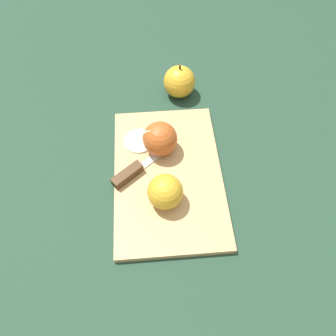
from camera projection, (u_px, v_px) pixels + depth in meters
name	position (u px, v px, depth m)	size (l,w,h in m)	color
ground_plane	(168.00, 177.00, 0.69)	(4.00, 4.00, 0.00)	#1E3828
cutting_board	(168.00, 175.00, 0.68)	(0.38, 0.28, 0.01)	tan
apple_half_left	(165.00, 192.00, 0.61)	(0.07, 0.07, 0.07)	gold
apple_half_right	(159.00, 139.00, 0.68)	(0.07, 0.07, 0.07)	#AD4C1E
knife	(131.00, 173.00, 0.67)	(0.09, 0.14, 0.02)	silver
apple_slice	(139.00, 141.00, 0.72)	(0.07, 0.07, 0.00)	#EFE5C6
apple_whole	(179.00, 82.00, 0.79)	(0.08, 0.08, 0.09)	gold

